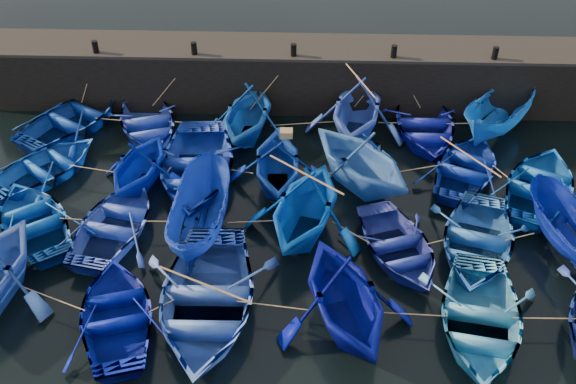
{
  "coord_description": "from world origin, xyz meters",
  "views": [
    {
      "loc": [
        0.6,
        -13.95,
        14.38
      ],
      "look_at": [
        0.0,
        3.2,
        0.7
      ],
      "focal_mm": 40.0,
      "sensor_mm": 36.0,
      "label": 1
    }
  ],
  "objects_px": {
    "wooden_crate": "(286,133)",
    "boat_13": "(34,220)",
    "boat_8": "(196,166)",
    "boat_0": "(73,118)"
  },
  "relations": [
    {
      "from": "boat_0",
      "to": "boat_8",
      "type": "bearing_deg",
      "value": -178.15
    },
    {
      "from": "boat_0",
      "to": "boat_13",
      "type": "height_order",
      "value": "boat_0"
    },
    {
      "from": "boat_8",
      "to": "boat_13",
      "type": "xyz_separation_m",
      "value": [
        -4.95,
        -2.97,
        -0.14
      ]
    },
    {
      "from": "boat_8",
      "to": "boat_13",
      "type": "relative_size",
      "value": 1.3
    },
    {
      "from": "boat_0",
      "to": "boat_13",
      "type": "xyz_separation_m",
      "value": [
        0.51,
        -6.17,
        -0.06
      ]
    },
    {
      "from": "boat_0",
      "to": "wooden_crate",
      "type": "xyz_separation_m",
      "value": [
        8.78,
        -3.48,
        1.77
      ]
    },
    {
      "from": "wooden_crate",
      "to": "boat_13",
      "type": "bearing_deg",
      "value": -162.0
    },
    {
      "from": "boat_13",
      "to": "wooden_crate",
      "type": "bearing_deg",
      "value": 162.51
    },
    {
      "from": "boat_8",
      "to": "wooden_crate",
      "type": "distance_m",
      "value": 3.73
    },
    {
      "from": "boat_8",
      "to": "boat_0",
      "type": "bearing_deg",
      "value": 146.1
    }
  ]
}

